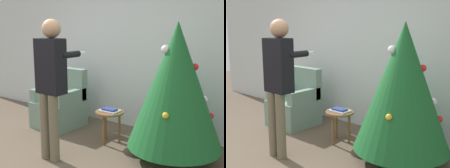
% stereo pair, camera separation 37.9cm
% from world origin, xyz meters
% --- Properties ---
extents(wall_back, '(8.00, 0.06, 2.70)m').
position_xyz_m(wall_back, '(0.00, 2.23, 1.35)').
color(wall_back, silver).
rests_on(wall_back, ground_plane).
extents(christmas_tree, '(1.18, 1.18, 1.73)m').
position_xyz_m(christmas_tree, '(1.30, 1.44, 0.95)').
color(christmas_tree, brown).
rests_on(christmas_tree, ground_plane).
extents(armchair, '(0.68, 0.70, 0.95)m').
position_xyz_m(armchair, '(-0.78, 1.54, 0.33)').
color(armchair, gray).
rests_on(armchair, ground_plane).
extents(person_standing, '(0.39, 0.57, 1.75)m').
position_xyz_m(person_standing, '(0.04, 0.57, 1.05)').
color(person_standing, '#6B604C').
rests_on(person_standing, ground_plane).
extents(side_stool, '(0.40, 0.40, 0.46)m').
position_xyz_m(side_stool, '(0.31, 1.42, 0.39)').
color(side_stool, brown).
rests_on(side_stool, ground_plane).
extents(laptop, '(0.29, 0.20, 0.02)m').
position_xyz_m(laptop, '(0.31, 1.42, 0.47)').
color(laptop, silver).
rests_on(laptop, side_stool).
extents(book, '(0.21, 0.13, 0.02)m').
position_xyz_m(book, '(0.31, 1.42, 0.49)').
color(book, navy).
rests_on(book, laptop).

